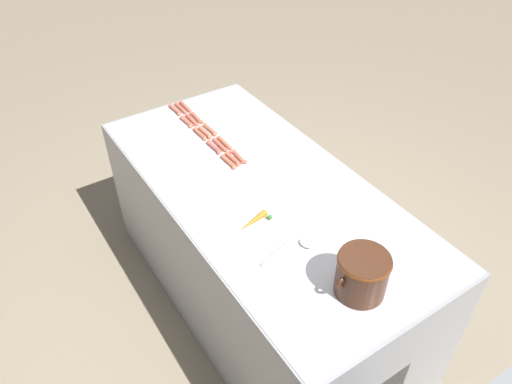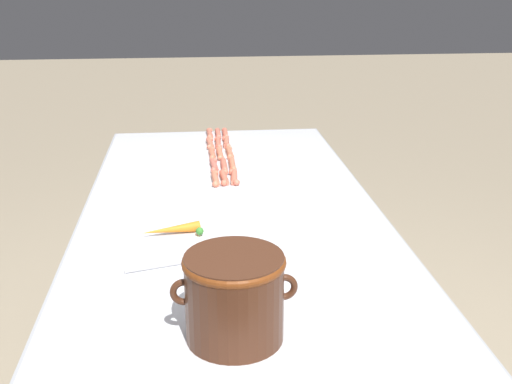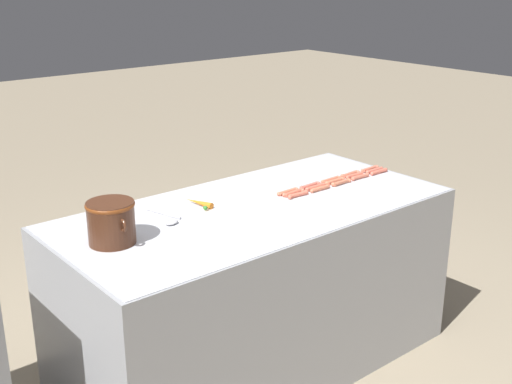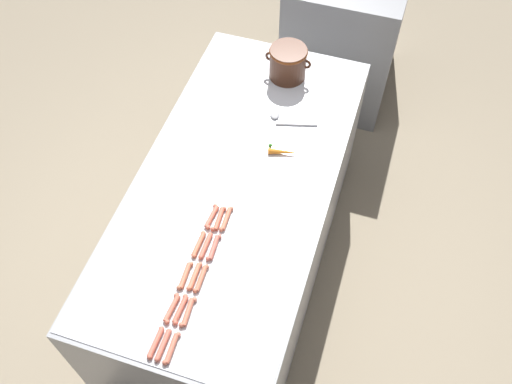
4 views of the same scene
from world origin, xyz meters
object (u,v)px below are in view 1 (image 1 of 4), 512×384
Objects in this scene: hot_dog_5 at (180,108)px; hot_dog_12 at (200,134)px; hot_dog_7 at (205,132)px; hot_dog_4 at (238,156)px; hot_dog_10 at (175,109)px; hot_dog_11 at (186,121)px; hot_dog_14 at (228,161)px; bean_pot at (362,273)px; hot_dog_0 at (185,106)px; hot_dog_8 at (219,145)px; hot_dog_1 at (196,118)px; hot_dog_13 at (214,147)px; serving_spoon at (297,246)px; hot_dog_9 at (233,159)px; hot_dog_3 at (224,143)px; hot_dog_2 at (210,129)px; hot_dog_6 at (192,120)px; carrot at (254,221)px.

hot_dog_5 is 1.00× the size of hot_dog_12.
hot_dog_7 is 0.03m from hot_dog_12.
hot_dog_10 is at bearing -84.05° from hot_dog_4.
hot_dog_14 is at bearing 90.29° from hot_dog_11.
hot_dog_10 is 0.55× the size of bean_pot.
hot_dog_0 and hot_dog_8 have the same top height.
hot_dog_1 is 0.33m from hot_dog_13.
hot_dog_13 is at bearing -66.31° from hot_dog_4.
bean_pot is at bearing 89.87° from hot_dog_14.
hot_dog_10 is at bearing -1.49° from hot_dog_0.
bean_pot is 0.97× the size of serving_spoon.
hot_dog_7 is 0.16m from hot_dog_13.
hot_dog_9 is 0.47m from hot_dog_11.
hot_dog_13 is 0.85m from serving_spoon.
hot_dog_10 is 1.00× the size of hot_dog_13.
hot_dog_9 is 0.31m from hot_dog_12.
hot_dog_3 and hot_dog_13 have the same top height.
hot_dog_0 and hot_dog_7 have the same top height.
hot_dog_14 is at bearing 7.80° from hot_dog_4.
hot_dog_9 is (0.00, 0.15, 0.00)m from hot_dog_8.
hot_dog_2 is at bearing -97.15° from hot_dog_9.
hot_dog_6 is at bearing 11.07° from hot_dog_1.
hot_dog_13 is 0.64m from carrot.
hot_dog_11 is (0.07, -0.15, 0.00)m from hot_dog_2.
hot_dog_11 is 1.49m from bean_pot.
bean_pot reaches higher than hot_dog_6.
hot_dog_6 is at bearing -85.61° from hot_dog_4.
carrot is at bearing 82.52° from hot_dog_10.
hot_dog_13 is 0.55× the size of bean_pot.
hot_dog_11 is (0.03, -0.47, 0.00)m from hot_dog_9.
hot_dog_10 and hot_dog_12 have the same top height.
hot_dog_6 is at bearing -82.72° from hot_dog_3.
carrot is (0.14, 0.94, 0.00)m from hot_dog_11.
carrot is (0.17, 0.78, 0.00)m from hot_dog_7.
hot_dog_7 and hot_dog_11 have the same top height.
serving_spoon is 1.49× the size of carrot.
hot_dog_0 is at bearing -114.82° from hot_dog_11.
hot_dog_9 is (0.00, 0.47, 0.00)m from hot_dog_6.
hot_dog_4 is 0.53× the size of serving_spoon.
hot_dog_6 is 1.17m from serving_spoon.
hot_dog_2 is 1.00× the size of hot_dog_7.
hot_dog_14 is at bearing -95.55° from serving_spoon.
hot_dog_7 is 1.00× the size of hot_dog_14.
hot_dog_0 is at bearing -102.51° from hot_dog_12.
hot_dog_5 is 1.00× the size of hot_dog_11.
hot_dog_1 reaches higher than serving_spoon.
hot_dog_5 and hot_dog_10 have the same top height.
hot_dog_2 is 1.00× the size of hot_dog_9.
hot_dog_14 reaches higher than serving_spoon.
hot_dog_1 and hot_dog_4 have the same top height.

